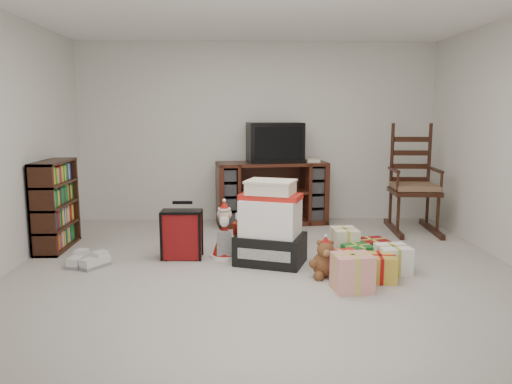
{
  "coord_description": "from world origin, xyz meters",
  "views": [
    {
      "loc": [
        -0.25,
        -4.59,
        1.54
      ],
      "look_at": [
        -0.08,
        0.6,
        0.7
      ],
      "focal_mm": 35.0,
      "sensor_mm": 36.0,
      "label": 1
    }
  ],
  "objects_px": {
    "red_suitcase": "(182,234)",
    "teddy_bear": "(325,261)",
    "rocking_chair": "(412,193)",
    "mrs_claus_figurine": "(225,236)",
    "tv_stand": "(272,193)",
    "bookshelf": "(55,207)",
    "crt_television": "(275,142)",
    "gift_cluster": "(364,257)",
    "gift_pile": "(271,228)",
    "sneaker_pair": "(87,261)",
    "santa_figurine": "(284,224)"
  },
  "relations": [
    {
      "from": "bookshelf",
      "to": "sneaker_pair",
      "type": "relative_size",
      "value": 2.35
    },
    {
      "from": "tv_stand",
      "to": "mrs_claus_figurine",
      "type": "relative_size",
      "value": 2.51
    },
    {
      "from": "rocking_chair",
      "to": "gift_cluster",
      "type": "distance_m",
      "value": 2.01
    },
    {
      "from": "red_suitcase",
      "to": "santa_figurine",
      "type": "height_order",
      "value": "red_suitcase"
    },
    {
      "from": "rocking_chair",
      "to": "mrs_claus_figurine",
      "type": "relative_size",
      "value": 2.33
    },
    {
      "from": "gift_cluster",
      "to": "crt_television",
      "type": "height_order",
      "value": "crt_television"
    },
    {
      "from": "gift_pile",
      "to": "teddy_bear",
      "type": "distance_m",
      "value": 0.69
    },
    {
      "from": "gift_cluster",
      "to": "red_suitcase",
      "type": "bearing_deg",
      "value": 165.3
    },
    {
      "from": "bookshelf",
      "to": "red_suitcase",
      "type": "distance_m",
      "value": 1.56
    },
    {
      "from": "santa_figurine",
      "to": "crt_television",
      "type": "distance_m",
      "value": 1.39
    },
    {
      "from": "crt_television",
      "to": "gift_cluster",
      "type": "bearing_deg",
      "value": -77.83
    },
    {
      "from": "rocking_chair",
      "to": "sneaker_pair",
      "type": "height_order",
      "value": "rocking_chair"
    },
    {
      "from": "crt_television",
      "to": "tv_stand",
      "type": "bearing_deg",
      "value": -159.37
    },
    {
      "from": "sneaker_pair",
      "to": "bookshelf",
      "type": "bearing_deg",
      "value": 146.92
    },
    {
      "from": "tv_stand",
      "to": "gift_cluster",
      "type": "relative_size",
      "value": 1.27
    },
    {
      "from": "gift_cluster",
      "to": "crt_television",
      "type": "distance_m",
      "value": 2.48
    },
    {
      "from": "santa_figurine",
      "to": "gift_cluster",
      "type": "xyz_separation_m",
      "value": [
        0.68,
        -1.09,
        -0.09
      ]
    },
    {
      "from": "red_suitcase",
      "to": "teddy_bear",
      "type": "distance_m",
      "value": 1.55
    },
    {
      "from": "mrs_claus_figurine",
      "to": "crt_television",
      "type": "relative_size",
      "value": 0.79
    },
    {
      "from": "sneaker_pair",
      "to": "crt_television",
      "type": "height_order",
      "value": "crt_television"
    },
    {
      "from": "santa_figurine",
      "to": "sneaker_pair",
      "type": "distance_m",
      "value": 2.24
    },
    {
      "from": "bookshelf",
      "to": "rocking_chair",
      "type": "height_order",
      "value": "rocking_chair"
    },
    {
      "from": "gift_pile",
      "to": "mrs_claus_figurine",
      "type": "relative_size",
      "value": 1.35
    },
    {
      "from": "tv_stand",
      "to": "bookshelf",
      "type": "height_order",
      "value": "bookshelf"
    },
    {
      "from": "rocking_chair",
      "to": "mrs_claus_figurine",
      "type": "xyz_separation_m",
      "value": [
        -2.41,
        -1.19,
        -0.26
      ]
    },
    {
      "from": "rocking_chair",
      "to": "teddy_bear",
      "type": "distance_m",
      "value": 2.37
    },
    {
      "from": "rocking_chair",
      "to": "crt_television",
      "type": "relative_size",
      "value": 1.85
    },
    {
      "from": "red_suitcase",
      "to": "santa_figurine",
      "type": "xyz_separation_m",
      "value": [
        1.14,
        0.61,
        -0.03
      ]
    },
    {
      "from": "bookshelf",
      "to": "mrs_claus_figurine",
      "type": "xyz_separation_m",
      "value": [
        1.92,
        -0.45,
        -0.24
      ]
    },
    {
      "from": "gift_pile",
      "to": "mrs_claus_figurine",
      "type": "bearing_deg",
      "value": 175.97
    },
    {
      "from": "gift_cluster",
      "to": "bookshelf",
      "type": "bearing_deg",
      "value": 163.95
    },
    {
      "from": "tv_stand",
      "to": "sneaker_pair",
      "type": "distance_m",
      "value": 2.78
    },
    {
      "from": "sneaker_pair",
      "to": "red_suitcase",
      "type": "bearing_deg",
      "value": 34.91
    },
    {
      "from": "santa_figurine",
      "to": "gift_cluster",
      "type": "distance_m",
      "value": 1.29
    },
    {
      "from": "teddy_bear",
      "to": "santa_figurine",
      "type": "height_order",
      "value": "santa_figurine"
    },
    {
      "from": "sneaker_pair",
      "to": "tv_stand",
      "type": "bearing_deg",
      "value": 63.79
    },
    {
      "from": "sneaker_pair",
      "to": "gift_cluster",
      "type": "height_order",
      "value": "gift_cluster"
    },
    {
      "from": "gift_cluster",
      "to": "teddy_bear",
      "type": "bearing_deg",
      "value": -158.6
    },
    {
      "from": "santa_figurine",
      "to": "mrs_claus_figurine",
      "type": "xyz_separation_m",
      "value": [
        -0.69,
        -0.6,
        0.01
      ]
    },
    {
      "from": "gift_pile",
      "to": "crt_television",
      "type": "relative_size",
      "value": 1.07
    },
    {
      "from": "bookshelf",
      "to": "rocking_chair",
      "type": "bearing_deg",
      "value": 9.65
    },
    {
      "from": "bookshelf",
      "to": "red_suitcase",
      "type": "height_order",
      "value": "bookshelf"
    },
    {
      "from": "santa_figurine",
      "to": "rocking_chair",
      "type": "bearing_deg",
      "value": 18.95
    },
    {
      "from": "tv_stand",
      "to": "teddy_bear",
      "type": "relative_size",
      "value": 4.43
    },
    {
      "from": "sneaker_pair",
      "to": "crt_television",
      "type": "relative_size",
      "value": 0.54
    },
    {
      "from": "bookshelf",
      "to": "santa_figurine",
      "type": "height_order",
      "value": "bookshelf"
    },
    {
      "from": "tv_stand",
      "to": "red_suitcase",
      "type": "bearing_deg",
      "value": -130.23
    },
    {
      "from": "gift_pile",
      "to": "gift_cluster",
      "type": "distance_m",
      "value": 0.97
    },
    {
      "from": "teddy_bear",
      "to": "crt_television",
      "type": "relative_size",
      "value": 0.45
    },
    {
      "from": "tv_stand",
      "to": "rocking_chair",
      "type": "relative_size",
      "value": 1.08
    }
  ]
}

